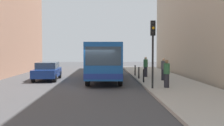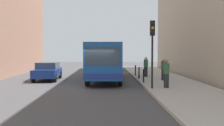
# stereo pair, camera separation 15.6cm
# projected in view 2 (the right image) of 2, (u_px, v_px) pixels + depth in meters

# --- Properties ---
(ground_plane) EXTENTS (80.00, 80.00, 0.00)m
(ground_plane) POSITION_uv_depth(u_px,v_px,m) (95.00, 87.00, 18.02)
(ground_plane) COLOR #424244
(sidewalk) EXTENTS (4.40, 40.00, 0.15)m
(sidewalk) POSITION_uv_depth(u_px,v_px,m) (175.00, 86.00, 18.13)
(sidewalk) COLOR #ADA89E
(sidewalk) RESTS_ON ground
(bus) EXTENTS (2.84, 11.09, 3.00)m
(bus) POSITION_uv_depth(u_px,v_px,m) (106.00, 59.00, 22.68)
(bus) COLOR #19519E
(bus) RESTS_ON ground
(car_beside_bus) EXTENTS (1.99, 4.46, 1.48)m
(car_beside_bus) POSITION_uv_depth(u_px,v_px,m) (48.00, 71.00, 22.33)
(car_beside_bus) COLOR navy
(car_beside_bus) RESTS_ON ground
(car_behind_bus) EXTENTS (2.11, 4.51, 1.48)m
(car_behind_bus) POSITION_uv_depth(u_px,v_px,m) (110.00, 64.00, 33.93)
(car_behind_bus) COLOR silver
(car_behind_bus) RESTS_ON ground
(traffic_light) EXTENTS (0.28, 0.33, 4.10)m
(traffic_light) POSITION_uv_depth(u_px,v_px,m) (152.00, 41.00, 16.36)
(traffic_light) COLOR black
(traffic_light) RESTS_ON sidewalk
(bollard_near) EXTENTS (0.11, 0.11, 0.95)m
(bollard_near) POSITION_uv_depth(u_px,v_px,m) (144.00, 76.00, 19.51)
(bollard_near) COLOR black
(bollard_near) RESTS_ON sidewalk
(bollard_mid) EXTENTS (0.11, 0.11, 0.95)m
(bollard_mid) POSITION_uv_depth(u_px,v_px,m) (139.00, 73.00, 22.19)
(bollard_mid) COLOR black
(bollard_mid) RESTS_ON sidewalk
(bollard_far) EXTENTS (0.11, 0.11, 0.95)m
(bollard_far) POSITION_uv_depth(u_px,v_px,m) (135.00, 70.00, 24.87)
(bollard_far) COLOR black
(bollard_far) RESTS_ON sidewalk
(pedestrian_near_signal) EXTENTS (0.38, 0.38, 1.74)m
(pedestrian_near_signal) POSITION_uv_depth(u_px,v_px,m) (166.00, 74.00, 16.78)
(pedestrian_near_signal) COLOR #26262D
(pedestrian_near_signal) RESTS_ON sidewalk
(pedestrian_mid_sidewalk) EXTENTS (0.38, 0.38, 1.71)m
(pedestrian_mid_sidewalk) POSITION_uv_depth(u_px,v_px,m) (164.00, 69.00, 20.84)
(pedestrian_mid_sidewalk) COLOR #26262D
(pedestrian_mid_sidewalk) RESTS_ON sidewalk
(pedestrian_far_sidewalk) EXTENTS (0.38, 0.38, 1.75)m
(pedestrian_far_sidewalk) POSITION_uv_depth(u_px,v_px,m) (146.00, 67.00, 23.64)
(pedestrian_far_sidewalk) COLOR #26262D
(pedestrian_far_sidewalk) RESTS_ON sidewalk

